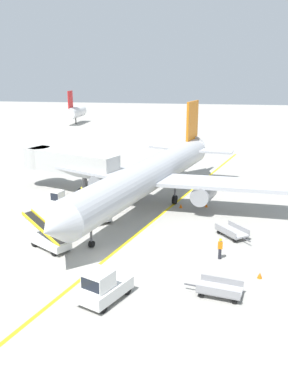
{
  "coord_description": "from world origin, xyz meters",
  "views": [
    {
      "loc": [
        6.99,
        -27.6,
        14.03
      ],
      "look_at": [
        0.61,
        10.33,
        2.5
      ],
      "focal_mm": 38.36,
      "sensor_mm": 36.0,
      "label": 1
    }
  ],
  "objects_px": {
    "belt_loader_aft_hold": "(97,211)",
    "baggage_cart_loaded": "(219,290)",
    "safety_cone_nose_left": "(114,194)",
    "belt_loader_forward_hold": "(49,239)",
    "safety_cone_wingtip_left": "(260,275)",
    "jet_bridge": "(64,161)",
    "baggage_cart_empty_trailing": "(232,232)",
    "pushback_tug": "(103,287)",
    "safety_cone_wingtip_right": "(206,205)",
    "baggage_tug_near_wing": "(60,201)",
    "safety_cone_nose_right": "(181,206)",
    "airliner": "(151,174)",
    "ground_crew_marshaller": "(220,248)"
  },
  "relations": [
    {
      "from": "jet_bridge",
      "to": "baggage_cart_empty_trailing",
      "type": "height_order",
      "value": "jet_bridge"
    },
    {
      "from": "jet_bridge",
      "to": "airliner",
      "type": "bearing_deg",
      "value": -19.81
    },
    {
      "from": "ground_crew_marshaller",
      "to": "safety_cone_wingtip_right",
      "type": "xyz_separation_m",
      "value": [
        -1.29,
        12.38,
        -0.69
      ]
    },
    {
      "from": "belt_loader_forward_hold",
      "to": "baggage_cart_loaded",
      "type": "height_order",
      "value": "belt_loader_forward_hold"
    },
    {
      "from": "belt_loader_aft_hold",
      "to": "safety_cone_nose_left",
      "type": "relative_size",
      "value": 10.74
    },
    {
      "from": "belt_loader_forward_hold",
      "to": "safety_cone_wingtip_left",
      "type": "xyz_separation_m",
      "value": [
        16.45,
        -2.34,
        -0.56
      ]
    },
    {
      "from": "baggage_cart_empty_trailing",
      "to": "safety_cone_wingtip_left",
      "type": "height_order",
      "value": "baggage_cart_empty_trailing"
    },
    {
      "from": "safety_cone_nose_right",
      "to": "safety_cone_wingtip_right",
      "type": "bearing_deg",
      "value": 14.62
    },
    {
      "from": "ground_crew_marshaller",
      "to": "belt_loader_forward_hold",
      "type": "bearing_deg",
      "value": -178.72
    },
    {
      "from": "baggage_tug_near_wing",
      "to": "belt_loader_aft_hold",
      "type": "height_order",
      "value": "belt_loader_aft_hold"
    },
    {
      "from": "belt_loader_aft_hold",
      "to": "baggage_cart_loaded",
      "type": "relative_size",
      "value": 1.23
    },
    {
      "from": "pushback_tug",
      "to": "baggage_cart_loaded",
      "type": "distance_m",
      "value": 7.45
    },
    {
      "from": "belt_loader_forward_hold",
      "to": "belt_loader_aft_hold",
      "type": "relative_size",
      "value": 1.04
    },
    {
      "from": "baggage_cart_empty_trailing",
      "to": "safety_cone_wingtip_right",
      "type": "bearing_deg",
      "value": 106.9
    },
    {
      "from": "airliner",
      "to": "safety_cone_wingtip_right",
      "type": "bearing_deg",
      "value": 3.14
    },
    {
      "from": "safety_cone_nose_left",
      "to": "belt_loader_aft_hold",
      "type": "bearing_deg",
      "value": -89.32
    },
    {
      "from": "pushback_tug",
      "to": "baggage_tug_near_wing",
      "type": "relative_size",
      "value": 1.51
    },
    {
      "from": "safety_cone_nose_left",
      "to": "safety_cone_wingtip_right",
      "type": "height_order",
      "value": "same"
    },
    {
      "from": "baggage_cart_empty_trailing",
      "to": "safety_cone_nose_left",
      "type": "xyz_separation_m",
      "value": [
        -12.95,
        10.06,
        -0.25
      ]
    },
    {
      "from": "baggage_cart_loaded",
      "to": "baggage_cart_empty_trailing",
      "type": "relative_size",
      "value": 1.11
    },
    {
      "from": "belt_loader_forward_hold",
      "to": "safety_cone_nose_left",
      "type": "distance_m",
      "value": 15.06
    },
    {
      "from": "safety_cone_nose_left",
      "to": "safety_cone_wingtip_right",
      "type": "bearing_deg",
      "value": -12.01
    },
    {
      "from": "baggage_cart_loaded",
      "to": "baggage_cart_empty_trailing",
      "type": "height_order",
      "value": "same"
    },
    {
      "from": "airliner",
      "to": "safety_cone_nose_right",
      "type": "relative_size",
      "value": 79.11
    },
    {
      "from": "belt_loader_forward_hold",
      "to": "safety_cone_wingtip_left",
      "type": "height_order",
      "value": "belt_loader_forward_hold"
    },
    {
      "from": "baggage_tug_near_wing",
      "to": "safety_cone_wingtip_left",
      "type": "relative_size",
      "value": 6.13
    },
    {
      "from": "belt_loader_forward_hold",
      "to": "safety_cone_wingtip_left",
      "type": "bearing_deg",
      "value": -8.1
    },
    {
      "from": "baggage_tug_near_wing",
      "to": "safety_cone_nose_left",
      "type": "relative_size",
      "value": 6.13
    },
    {
      "from": "pushback_tug",
      "to": "safety_cone_nose_right",
      "type": "relative_size",
      "value": 9.23
    },
    {
      "from": "airliner",
      "to": "belt_loader_forward_hold",
      "type": "distance_m",
      "value": 14.21
    },
    {
      "from": "belt_loader_forward_hold",
      "to": "safety_cone_nose_right",
      "type": "distance_m",
      "value": 15.48
    },
    {
      "from": "belt_loader_aft_hold",
      "to": "safety_cone_nose_left",
      "type": "distance_m",
      "value": 7.71
    },
    {
      "from": "pushback_tug",
      "to": "baggage_cart_empty_trailing",
      "type": "xyz_separation_m",
      "value": [
        8.37,
        11.86,
        -0.53
      ]
    },
    {
      "from": "safety_cone_nose_right",
      "to": "belt_loader_aft_hold",
      "type": "bearing_deg",
      "value": -148.82
    },
    {
      "from": "safety_cone_nose_right",
      "to": "jet_bridge",
      "type": "bearing_deg",
      "value": 163.11
    },
    {
      "from": "safety_cone_wingtip_right",
      "to": "airliner",
      "type": "bearing_deg",
      "value": -176.86
    },
    {
      "from": "belt_loader_forward_hold",
      "to": "baggage_tug_near_wing",
      "type": "bearing_deg",
      "value": 105.59
    },
    {
      "from": "ground_crew_marshaller",
      "to": "belt_loader_aft_hold",
      "type": "bearing_deg",
      "value": 149.47
    },
    {
      "from": "safety_cone_nose_left",
      "to": "safety_cone_wingtip_right",
      "type": "xyz_separation_m",
      "value": [
        10.58,
        -2.25,
        0.0
      ]
    },
    {
      "from": "airliner",
      "to": "jet_bridge",
      "type": "bearing_deg",
      "value": 160.19
    },
    {
      "from": "pushback_tug",
      "to": "belt_loader_forward_hold",
      "type": "relative_size",
      "value": 0.83
    },
    {
      "from": "pushback_tug",
      "to": "safety_cone_nose_left",
      "type": "height_order",
      "value": "pushback_tug"
    },
    {
      "from": "safety_cone_nose_right",
      "to": "baggage_cart_empty_trailing",
      "type": "bearing_deg",
      "value": -54.78
    },
    {
      "from": "safety_cone_wingtip_right",
      "to": "belt_loader_aft_hold",
      "type": "bearing_deg",
      "value": -152.61
    },
    {
      "from": "baggage_cart_empty_trailing",
      "to": "safety_cone_wingtip_right",
      "type": "xyz_separation_m",
      "value": [
        -2.37,
        7.8,
        -0.25
      ]
    },
    {
      "from": "pushback_tug",
      "to": "belt_loader_forward_hold",
      "type": "xyz_separation_m",
      "value": [
        -6.42,
        6.98,
        -0.22
      ]
    },
    {
      "from": "airliner",
      "to": "safety_cone_wingtip_right",
      "type": "height_order",
      "value": "airliner"
    },
    {
      "from": "pushback_tug",
      "to": "safety_cone_wingtip_right",
      "type": "distance_m",
      "value": 20.58
    },
    {
      "from": "belt_loader_forward_hold",
      "to": "airliner",
      "type": "bearing_deg",
      "value": 62.29
    },
    {
      "from": "jet_bridge",
      "to": "belt_loader_forward_hold",
      "type": "xyz_separation_m",
      "value": [
        4.62,
        -16.36,
        -2.77
      ]
    }
  ]
}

